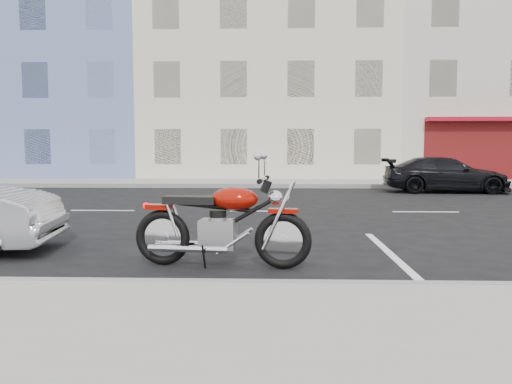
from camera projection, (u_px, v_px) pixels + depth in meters
ground at (344, 212)px, 12.26m from camera, size 120.00×120.00×0.00m
sidewalk_far at (196, 183)px, 21.08m from camera, size 80.00×3.40×0.15m
curb_far at (189, 186)px, 19.39m from camera, size 80.00×0.12×0.16m
bldg_blue at (58, 60)px, 28.36m from camera, size 12.00×12.00×13.00m
bldg_cream at (268, 73)px, 28.04m from camera, size 12.00×12.00×11.50m
bldg_corner at (503, 62)px, 27.57m from camera, size 14.00×12.00×12.50m
motorcycle at (285, 228)px, 6.45m from camera, size 2.37×0.78×1.19m
car_far at (446, 175)px, 17.47m from camera, size 4.35×1.98×1.24m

